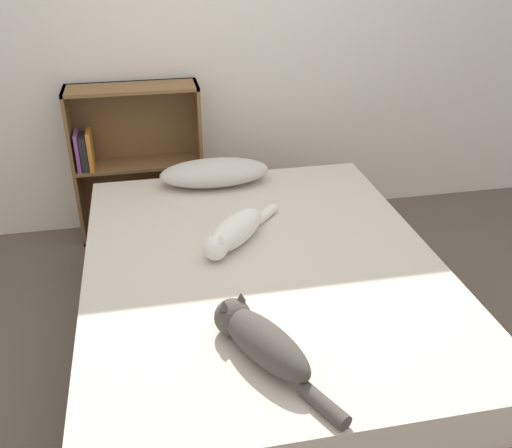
{
  "coord_description": "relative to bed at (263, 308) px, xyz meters",
  "views": [
    {
      "loc": [
        -0.45,
        -2.08,
        1.86
      ],
      "look_at": [
        0.0,
        0.15,
        0.62
      ],
      "focal_mm": 40.0,
      "sensor_mm": 36.0,
      "label": 1
    }
  ],
  "objects": [
    {
      "name": "wall_back",
      "position": [
        0.0,
        1.49,
        0.99
      ],
      "size": [
        8.0,
        0.06,
        2.5
      ],
      "color": "white",
      "rests_on": "ground_plane"
    },
    {
      "name": "cat_dark",
      "position": [
        -0.14,
        -0.6,
        0.33
      ],
      "size": [
        0.36,
        0.59,
        0.16
      ],
      "rotation": [
        0.0,
        0.0,
        2.04
      ],
      "color": "#47423D",
      "rests_on": "bed"
    },
    {
      "name": "bed",
      "position": [
        0.0,
        0.0,
        0.0
      ],
      "size": [
        1.59,
        2.03,
        0.52
      ],
      "color": "brown",
      "rests_on": "ground_plane"
    },
    {
      "name": "cat_light",
      "position": [
        -0.1,
        0.16,
        0.33
      ],
      "size": [
        0.44,
        0.48,
        0.14
      ],
      "rotation": [
        0.0,
        0.0,
        3.99
      ],
      "color": "white",
      "rests_on": "bed"
    },
    {
      "name": "pillow",
      "position": [
        -0.1,
        0.85,
        0.33
      ],
      "size": [
        0.61,
        0.28,
        0.14
      ],
      "color": "beige",
      "rests_on": "bed"
    },
    {
      "name": "bookshelf",
      "position": [
        -0.54,
        1.36,
        0.24
      ],
      "size": [
        0.79,
        0.26,
        0.97
      ],
      "color": "brown",
      "rests_on": "ground_plane"
    },
    {
      "name": "ground_plane",
      "position": [
        0.0,
        0.0,
        -0.26
      ],
      "size": [
        8.0,
        8.0,
        0.0
      ],
      "primitive_type": "plane",
      "color": "brown"
    }
  ]
}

